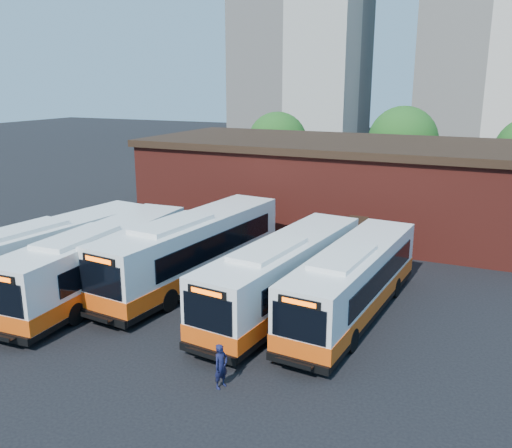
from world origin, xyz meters
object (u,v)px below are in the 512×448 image
at_px(bus_midwest, 193,252).
at_px(bus_mideast, 284,277).
at_px(bus_west, 100,264).
at_px(bus_east, 353,284).
at_px(transit_worker, 221,366).
at_px(bus_farwest, 51,256).

xyz_separation_m(bus_midwest, bus_mideast, (5.75, -1.26, -0.12)).
bearing_deg(bus_west, bus_east, 10.03).
height_order(bus_midwest, bus_mideast, bus_midwest).
bearing_deg(bus_east, bus_west, -163.15).
bearing_deg(bus_mideast, bus_west, -160.59).
height_order(bus_west, transit_worker, bus_west).
bearing_deg(bus_east, bus_mideast, -165.34).
xyz_separation_m(bus_midwest, transit_worker, (6.30, -8.62, -0.88)).
relative_size(bus_farwest, bus_mideast, 1.01).
distance_m(bus_farwest, bus_mideast, 12.62).
distance_m(bus_farwest, bus_east, 15.85).
relative_size(bus_west, bus_east, 1.04).
bearing_deg(bus_farwest, bus_west, 6.83).
relative_size(bus_midwest, bus_east, 1.11).
distance_m(bus_west, bus_midwest, 4.81).
distance_m(bus_west, bus_east, 12.62).
height_order(bus_farwest, bus_mideast, bus_farwest).
bearing_deg(bus_midwest, bus_mideast, -6.60).
xyz_separation_m(bus_west, transit_worker, (9.71, -5.22, -0.79)).
bearing_deg(bus_west, transit_worker, -30.63).
bearing_deg(bus_mideast, transit_worker, -79.39).
xyz_separation_m(bus_farwest, transit_worker, (12.99, -5.22, -0.77)).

